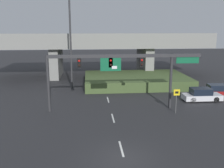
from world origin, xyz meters
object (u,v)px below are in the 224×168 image
object	(u,v)px
signal_gantry	(121,65)
speed_limit_sign	(176,97)
parked_sedan_mid_right	(218,91)
highway_light_pole_near	(70,30)
parked_sedan_near_right	(202,95)

from	to	relation	value
signal_gantry	speed_limit_sign	size ratio (longest dim) A/B	6.26
speed_limit_sign	parked_sedan_mid_right	size ratio (longest dim) A/B	0.55
highway_light_pole_near	parked_sedan_mid_right	xyz separation A→B (m)	(17.93, -5.44, -7.12)
speed_limit_sign	parked_sedan_near_right	world-z (taller)	speed_limit_sign
highway_light_pole_near	signal_gantry	bearing A→B (deg)	-60.58
highway_light_pole_near	parked_sedan_mid_right	distance (m)	20.04
signal_gantry	highway_light_pole_near	size ratio (longest dim) A/B	1.04
signal_gantry	speed_limit_sign	distance (m)	6.26
speed_limit_sign	highway_light_pole_near	distance (m)	16.72
highway_light_pole_near	parked_sedan_near_right	xyz separation A→B (m)	(15.01, -7.30, -7.10)
signal_gantry	parked_sedan_near_right	bearing A→B (deg)	13.74
signal_gantry	parked_sedan_near_right	size ratio (longest dim) A/B	3.57
parked_sedan_near_right	parked_sedan_mid_right	distance (m)	3.45
highway_light_pole_near	parked_sedan_near_right	size ratio (longest dim) A/B	3.45
parked_sedan_near_right	parked_sedan_mid_right	xyz separation A→B (m)	(2.91, 1.86, -0.02)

